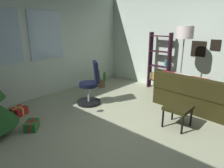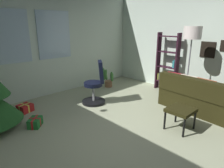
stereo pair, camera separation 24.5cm
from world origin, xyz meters
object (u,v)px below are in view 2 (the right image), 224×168
Objects in this scene: office_chair at (96,87)px; gift_box_green at (35,122)px; gift_box_red at (25,108)px; footstool at (181,111)px; potted_plant at (108,79)px; floor_lamp at (192,38)px; bookshelf at (167,66)px; couch at (212,99)px.

gift_box_green is at bearing -175.44° from office_chair.
gift_box_red is 1.63m from office_chair.
office_chair reaches higher than footstool.
footstool is at bearing -105.30° from potted_plant.
floor_lamp is (1.62, -1.47, 1.15)m from office_chair.
bookshelf is (2.09, -0.62, 0.30)m from office_chair.
potted_plant is at bearing 126.18° from bookshelf.
floor_lamp reaches higher than couch.
gift_box_red is 0.33× the size of office_chair.
couch is 4.08m from gift_box_red.
floor_lamp is (0.10, 0.65, 1.27)m from couch.
couch reaches higher than gift_box_green.
office_chair is (-1.52, 2.12, 0.12)m from couch.
gift_box_green is 3.76m from floor_lamp.
footstool reaches higher than gift_box_green.
office_chair is at bearing 163.52° from bookshelf.
bookshelf reaches higher than couch.
bookshelf is 0.90× the size of floor_lamp.
floor_lamp is at bearing -34.74° from gift_box_red.
footstool is 0.28× the size of bookshelf.
gift_box_red is 0.54× the size of potted_plant.
bookshelf is 1.29m from floor_lamp.
office_chair is at bearing -24.52° from gift_box_red.
office_chair is at bearing 125.65° from couch.
bookshelf reaches higher than footstool.
office_chair is 0.57× the size of floor_lamp.
footstool is at bearing -45.40° from gift_box_green.
couch is 5.80× the size of gift_box_green.
couch is at bearing -4.30° from footstool.
gift_box_red is 0.80m from gift_box_green.
footstool is 1.36× the size of gift_box_red.
floor_lamp is (3.18, -1.34, 1.47)m from gift_box_green.
floor_lamp is (1.31, 0.56, 1.20)m from footstool.
floor_lamp is at bearing 81.44° from couch.
bookshelf is (0.57, 1.50, 0.42)m from couch.
potted_plant is (-1.01, 1.39, -0.47)m from bookshelf.
bookshelf is at bearing -16.48° from office_chair.
gift_box_green is at bearing 157.13° from floor_lamp.
floor_lamp is (-0.47, -0.85, 0.85)m from bookshelf.
gift_box_red is at bearing 155.48° from office_chair.
floor_lamp reaches higher than bookshelf.
couch reaches higher than gift_box_red.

